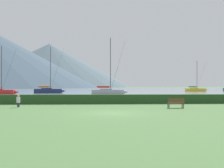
% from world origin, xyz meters
% --- Properties ---
extents(ground_plane, '(1000.00, 1000.00, 0.00)m').
position_xyz_m(ground_plane, '(0.00, 0.00, 0.00)').
color(ground_plane, '#517A42').
extents(harbor_water, '(320.00, 246.00, 0.00)m').
position_xyz_m(harbor_water, '(0.00, 137.00, 0.00)').
color(harbor_water, '#8499A8').
rests_on(harbor_water, ground_plane).
extents(hedge_line, '(80.00, 1.20, 1.09)m').
position_xyz_m(hedge_line, '(0.00, 11.00, 0.54)').
color(hedge_line, '#284C23').
rests_on(hedge_line, ground_plane).
extents(sailboat_slip_0, '(8.98, 2.87, 13.84)m').
position_xyz_m(sailboat_slip_0, '(1.36, 43.76, 0.77)').
color(sailboat_slip_0, '#9E9EA3').
rests_on(sailboat_slip_0, harbor_water).
extents(sailboat_slip_4, '(9.23, 3.72, 13.60)m').
position_xyz_m(sailboat_slip_4, '(-15.60, 57.85, 0.77)').
color(sailboat_slip_4, navy).
rests_on(sailboat_slip_4, harbor_water).
extents(sailboat_slip_5, '(8.54, 2.68, 11.70)m').
position_xyz_m(sailboat_slip_5, '(35.92, 78.38, 0.72)').
color(sailboat_slip_5, gold).
rests_on(sailboat_slip_5, harbor_water).
extents(park_bench_near_path, '(1.61, 0.58, 0.95)m').
position_xyz_m(park_bench_near_path, '(6.39, 4.49, 0.53)').
color(park_bench_near_path, brown).
rests_on(park_bench_near_path, ground_plane).
extents(person_seated_viewer, '(0.36, 0.56, 1.25)m').
position_xyz_m(person_seated_viewer, '(-8.94, 6.16, 0.69)').
color(person_seated_viewer, '#2D3347').
rests_on(person_seated_viewer, ground_plane).
extents(distant_hill_east_ridge, '(242.08, 242.08, 64.90)m').
position_xyz_m(distant_hill_east_ridge, '(-74.20, 377.80, 32.45)').
color(distant_hill_east_ridge, slate).
rests_on(distant_hill_east_ridge, ground_plane).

